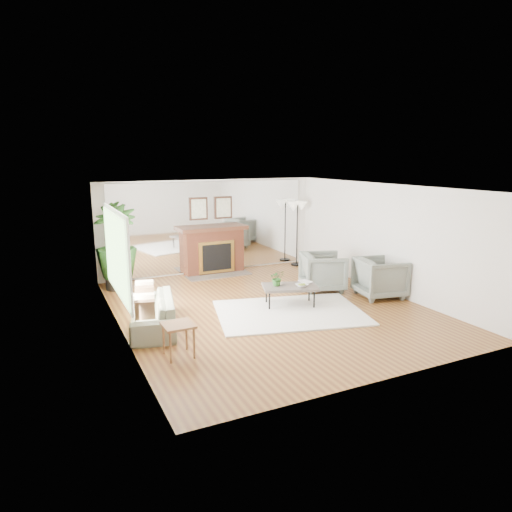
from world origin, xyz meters
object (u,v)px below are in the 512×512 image
fireplace (214,249)px  armchair_front (380,278)px  floor_lamp (297,211)px  side_table (178,329)px  potted_ficus (116,245)px  armchair_back (323,272)px  coffee_table (290,287)px  sofa (152,312)px

fireplace → armchair_front: bearing=-54.3°
floor_lamp → side_table: bearing=-136.7°
potted_ficus → armchair_back: bearing=-26.9°
armchair_back → armchair_front: (0.85, -1.01, 0.00)m
side_table → potted_ficus: (-0.23, 4.32, 0.62)m
side_table → floor_lamp: floor_lamp is taller
fireplace → armchair_front: 4.47m
fireplace → armchair_front: (2.60, -3.62, -0.21)m
coffee_table → side_table: 3.14m
coffee_table → floor_lamp: (2.04, 3.18, 1.16)m
fireplace → coffee_table: fireplace is taller
armchair_back → side_table: 4.63m
sofa → floor_lamp: bearing=134.5°
armchair_back → armchair_front: 1.32m
armchair_back → coffee_table: bearing=138.0°
fireplace → floor_lamp: (2.48, -0.16, 0.92)m
side_table → fireplace: bearing=63.4°
fireplace → sofa: size_ratio=1.05×
sofa → armchair_front: size_ratio=2.00×
armchair_front → armchair_back: bearing=51.6°
sofa → potted_ficus: size_ratio=0.98×
potted_ficus → sofa: bearing=-87.0°
coffee_table → armchair_front: bearing=-7.6°
coffee_table → floor_lamp: 3.95m
fireplace → side_table: fireplace is taller
armchair_front → fireplace: bearing=46.9°
armchair_back → fireplace: bearing=52.9°
coffee_table → floor_lamp: size_ratio=0.69×
potted_ficus → floor_lamp: potted_ficus is taller
armchair_back → side_table: bearing=136.4°
armchair_back → side_table: size_ratio=1.81×
side_table → potted_ficus: potted_ficus is taller
coffee_table → armchair_front: (2.16, -0.29, 0.03)m
sofa → armchair_back: 4.25m
armchair_back → floor_lamp: (0.74, 2.46, 1.13)m
sofa → floor_lamp: floor_lamp is taller
fireplace → floor_lamp: fireplace is taller
floor_lamp → fireplace: bearing=176.3°
side_table → floor_lamp: 6.76m
armchair_back → floor_lamp: floor_lamp is taller
coffee_table → potted_ficus: 4.27m
fireplace → coffee_table: bearing=-82.5°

